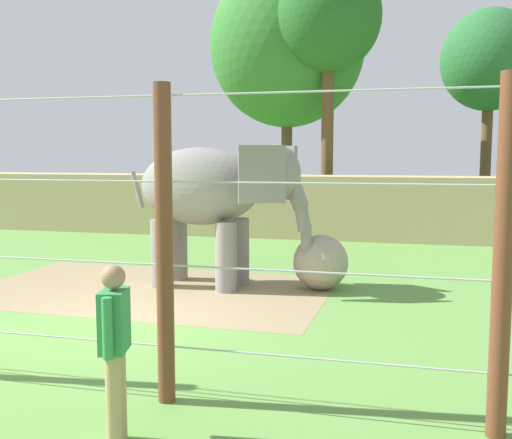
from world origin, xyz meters
name	(u,v)px	position (x,y,z in m)	size (l,w,h in m)	color
ground_plane	(120,321)	(0.00, 0.00, 0.00)	(120.00, 120.00, 0.00)	#609342
dirt_patch	(150,289)	(-0.47, 2.19, 0.00)	(6.98, 4.33, 0.01)	#937F5B
embankment_wall	(269,205)	(0.00, 10.66, 0.99)	(36.00, 1.80, 1.99)	tan
elephant	(214,193)	(0.67, 2.82, 1.89)	(3.85, 1.63, 2.85)	gray
enrichment_ball	(321,262)	(2.80, 3.04, 0.54)	(1.09, 1.09, 1.09)	tan
cable_fence	(11,239)	(0.10, -2.72, 1.70)	(11.56, 0.18, 3.38)	brown
zookeeper	(115,346)	(1.89, -3.73, 0.93)	(0.30, 0.58, 1.67)	tan
tree_far_left	(287,46)	(-0.39, 15.49, 7.01)	(6.20, 6.20, 10.28)	brown
tree_left_of_centre	(490,61)	(7.57, 18.14, 6.49)	(3.96, 3.96, 8.63)	brown
tree_behind_wall	(329,19)	(1.56, 13.26, 7.46)	(3.74, 3.74, 9.52)	brown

